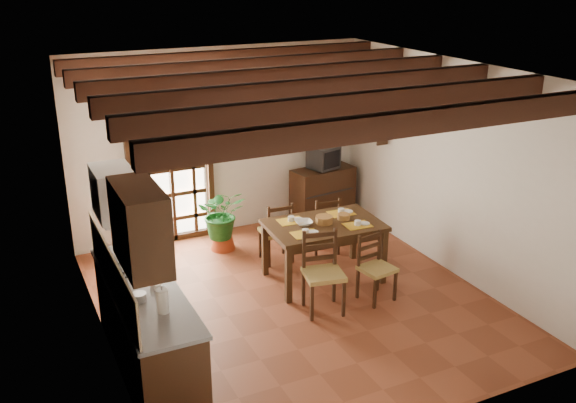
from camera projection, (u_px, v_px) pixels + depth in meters
ground_plane at (295, 300)px, 7.89m from camera, size 5.00×5.00×0.00m
room_shell at (295, 159)px, 7.26m from camera, size 4.52×5.02×2.81m
ceiling_beams at (296, 82)px, 6.95m from camera, size 4.50×4.34×0.20m
french_door at (170, 164)px, 9.22m from camera, size 1.26×0.11×2.32m
kitchen_counter at (147, 327)px, 6.43m from camera, size 0.64×2.25×1.38m
upper_cabinet at (140, 227)px, 5.31m from camera, size 0.35×0.80×0.70m
range_hood at (114, 194)px, 6.41m from camera, size 0.38×0.60×0.54m
counter_items at (140, 280)px, 6.34m from camera, size 0.50×1.43×0.25m
dining_table at (324, 231)px, 8.20m from camera, size 1.49×1.00×0.78m
chair_near_left at (323, 287)px, 7.57m from camera, size 0.53×0.51×0.98m
chair_near_right at (376, 280)px, 7.84m from camera, size 0.44×0.43×0.84m
chair_far_left at (277, 242)px, 8.86m from camera, size 0.42×0.40×0.88m
chair_far_right at (324, 235)px, 9.12m from camera, size 0.44×0.42×0.86m
table_setting at (324, 219)px, 8.15m from camera, size 1.05×0.70×0.10m
table_bowl at (304, 223)px, 8.11m from camera, size 0.26×0.26×0.05m
sideboard at (323, 194)px, 10.27m from camera, size 1.05×0.57×0.85m
crt_tv at (324, 157)px, 10.05m from camera, size 0.50×0.48×0.35m
fuse_box at (311, 110)px, 9.98m from camera, size 0.25×0.03×0.32m
plant_pot at (223, 242)px, 9.27m from camera, size 0.36×0.36×0.22m
potted_plant at (222, 212)px, 9.11m from camera, size 2.08×1.90×1.95m
wall_shelf at (376, 133)px, 9.58m from camera, size 0.20×0.42×0.20m
shelf_vase at (377, 124)px, 9.53m from camera, size 0.15×0.15×0.15m
shelf_flowers at (377, 110)px, 9.46m from camera, size 0.14×0.14×0.36m
framed_picture at (383, 97)px, 9.43m from camera, size 0.03×0.32×0.32m
pendant_lamp at (322, 122)px, 7.80m from camera, size 0.36×0.36×0.84m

